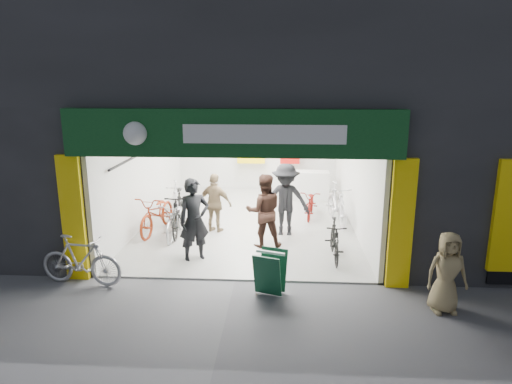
# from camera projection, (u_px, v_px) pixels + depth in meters

# --- Properties ---
(ground) EXTENTS (60.00, 60.00, 0.00)m
(ground) POSITION_uv_depth(u_px,v_px,m) (235.00, 281.00, 9.36)
(ground) COLOR #56565B
(ground) RESTS_ON ground
(building) EXTENTS (17.00, 10.27, 8.00)m
(building) POSITION_uv_depth(u_px,v_px,m) (283.00, 68.00, 13.08)
(building) COLOR #232326
(building) RESTS_ON ground
(bike_left_front) EXTENTS (0.67, 1.85, 0.97)m
(bike_left_front) POSITION_uv_depth(u_px,v_px,m) (176.00, 219.00, 11.86)
(bike_left_front) COLOR #B0B0B5
(bike_left_front) RESTS_ON ground
(bike_left_midfront) EXTENTS (0.71, 1.98, 1.17)m
(bike_left_midfront) POSITION_uv_depth(u_px,v_px,m) (178.00, 213.00, 12.06)
(bike_left_midfront) COLOR black
(bike_left_midfront) RESTS_ON ground
(bike_left_midback) EXTENTS (0.99, 2.11, 1.07)m
(bike_left_midback) POSITION_uv_depth(u_px,v_px,m) (157.00, 213.00, 12.19)
(bike_left_midback) COLOR maroon
(bike_left_midback) RESTS_ON ground
(bike_left_back) EXTENTS (0.84, 1.85, 1.08)m
(bike_left_back) POSITION_uv_depth(u_px,v_px,m) (176.00, 200.00, 13.55)
(bike_left_back) COLOR silver
(bike_left_back) RESTS_ON ground
(bike_right_front) EXTENTS (0.45, 1.56, 0.93)m
(bike_right_front) POSITION_uv_depth(u_px,v_px,m) (335.00, 240.00, 10.36)
(bike_right_front) COLOR black
(bike_right_front) RESTS_ON ground
(bike_right_mid) EXTENTS (0.78, 1.69, 0.86)m
(bike_right_mid) POSITION_uv_depth(u_px,v_px,m) (311.00, 203.00, 13.55)
(bike_right_mid) COLOR maroon
(bike_right_mid) RESTS_ON ground
(bike_right_back) EXTENTS (0.83, 2.00, 1.17)m
(bike_right_back) POSITION_uv_depth(u_px,v_px,m) (337.00, 204.00, 12.94)
(bike_right_back) COLOR silver
(bike_right_back) RESTS_ON ground
(parked_bike) EXTENTS (1.78, 0.71, 1.04)m
(parked_bike) POSITION_uv_depth(u_px,v_px,m) (81.00, 260.00, 9.09)
(parked_bike) COLOR #ADADB1
(parked_bike) RESTS_ON ground
(customer_a) EXTENTS (0.83, 0.74, 1.91)m
(customer_a) POSITION_uv_depth(u_px,v_px,m) (194.00, 220.00, 10.19)
(customer_a) COLOR black
(customer_a) RESTS_ON ground
(customer_b) EXTENTS (0.98, 0.82, 1.83)m
(customer_b) POSITION_uv_depth(u_px,v_px,m) (264.00, 211.00, 11.04)
(customer_b) COLOR #351F18
(customer_b) RESTS_ON ground
(customer_c) EXTENTS (1.27, 0.76, 1.93)m
(customer_c) POSITION_uv_depth(u_px,v_px,m) (285.00, 200.00, 11.83)
(customer_c) COLOR black
(customer_c) RESTS_ON ground
(customer_d) EXTENTS (1.03, 0.67, 1.62)m
(customer_d) POSITION_uv_depth(u_px,v_px,m) (215.00, 204.00, 12.08)
(customer_d) COLOR #826A4B
(customer_d) RESTS_ON ground
(pedestrian_near) EXTENTS (0.76, 0.53, 1.48)m
(pedestrian_near) POSITION_uv_depth(u_px,v_px,m) (447.00, 273.00, 7.98)
(pedestrian_near) COLOR #958156
(pedestrian_near) RESTS_ON ground
(sandwich_board) EXTENTS (0.68, 0.69, 0.83)m
(sandwich_board) POSITION_uv_depth(u_px,v_px,m) (270.00, 271.00, 8.72)
(sandwich_board) COLOR #104027
(sandwich_board) RESTS_ON ground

